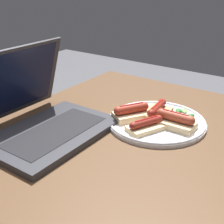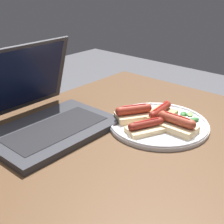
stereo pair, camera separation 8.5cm
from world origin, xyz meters
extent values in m
cube|color=#4C331E|center=(0.00, 0.00, 0.69)|extent=(1.05, 0.79, 0.04)
cylinder|color=#4C331E|center=(0.44, 0.31, 0.34)|extent=(0.05, 0.05, 0.68)
cube|color=#2D2D33|center=(-0.06, 0.18, 0.72)|extent=(0.35, 0.23, 0.02)
cube|color=black|center=(-0.06, 0.16, 0.73)|extent=(0.28, 0.13, 0.00)
cube|color=#2D2D33|center=(-0.06, 0.32, 0.83)|extent=(0.35, 0.07, 0.21)
cube|color=#0C1433|center=(-0.06, 0.32, 0.84)|extent=(0.31, 0.06, 0.18)
cylinder|color=silver|center=(0.17, -0.02, 0.72)|extent=(0.29, 0.29, 0.01)
torus|color=silver|center=(0.17, -0.02, 0.72)|extent=(0.28, 0.28, 0.01)
cube|color=tan|center=(0.20, -0.01, 0.73)|extent=(0.11, 0.08, 0.02)
cylinder|color=maroon|center=(0.20, -0.01, 0.75)|extent=(0.10, 0.03, 0.02)
sphere|color=maroon|center=(0.25, 0.00, 0.75)|extent=(0.02, 0.02, 0.02)
sphere|color=maroon|center=(0.15, -0.01, 0.75)|extent=(0.02, 0.02, 0.02)
cylinder|color=red|center=(0.20, -0.01, 0.76)|extent=(0.08, 0.01, 0.01)
cube|color=#D6B784|center=(0.10, -0.03, 0.73)|extent=(0.12, 0.10, 0.01)
cylinder|color=maroon|center=(0.10, -0.03, 0.75)|extent=(0.09, 0.05, 0.02)
sphere|color=maroon|center=(0.06, -0.01, 0.75)|extent=(0.02, 0.02, 0.02)
sphere|color=maroon|center=(0.14, -0.04, 0.75)|extent=(0.02, 0.02, 0.02)
cylinder|color=red|center=(0.10, -0.03, 0.76)|extent=(0.07, 0.04, 0.00)
cube|color=#D6B784|center=(0.14, 0.05, 0.73)|extent=(0.12, 0.11, 0.02)
cylinder|color=maroon|center=(0.14, 0.05, 0.75)|extent=(0.09, 0.07, 0.03)
sphere|color=maroon|center=(0.18, 0.02, 0.75)|extent=(0.03, 0.03, 0.03)
sphere|color=maroon|center=(0.10, 0.07, 0.75)|extent=(0.03, 0.03, 0.03)
cylinder|color=red|center=(0.14, 0.05, 0.77)|extent=(0.06, 0.04, 0.00)
cube|color=#D6B784|center=(0.16, -0.08, 0.73)|extent=(0.06, 0.11, 0.02)
cylinder|color=#9E3D28|center=(0.16, -0.08, 0.75)|extent=(0.03, 0.09, 0.03)
sphere|color=#9E3D28|center=(0.16, -0.04, 0.75)|extent=(0.03, 0.03, 0.03)
sphere|color=#9E3D28|center=(0.16, -0.13, 0.75)|extent=(0.03, 0.03, 0.03)
cylinder|color=red|center=(0.16, -0.08, 0.77)|extent=(0.01, 0.07, 0.01)
ellipsoid|color=#2D662D|center=(0.27, -0.05, 0.73)|extent=(0.02, 0.02, 0.01)
ellipsoid|color=#4C8E3D|center=(0.28, -0.06, 0.73)|extent=(0.02, 0.02, 0.01)
ellipsoid|color=#709E4C|center=(0.23, -0.06, 0.73)|extent=(0.02, 0.03, 0.01)
ellipsoid|color=#2D662D|center=(0.27, -0.05, 0.73)|extent=(0.03, 0.02, 0.01)
ellipsoid|color=#709E4C|center=(0.25, -0.05, 0.72)|extent=(0.02, 0.01, 0.00)
ellipsoid|color=#2D662D|center=(0.23, -0.05, 0.73)|extent=(0.02, 0.02, 0.01)
ellipsoid|color=#709E4C|center=(0.23, -0.08, 0.73)|extent=(0.03, 0.03, 0.01)
ellipsoid|color=#2D662D|center=(0.25, -0.09, 0.73)|extent=(0.04, 0.03, 0.01)
ellipsoid|color=#709E4C|center=(0.28, -0.06, 0.73)|extent=(0.03, 0.03, 0.01)
ellipsoid|color=#2D662D|center=(0.26, -0.05, 0.73)|extent=(0.03, 0.03, 0.01)
camera|label=1|loc=(-0.58, -0.39, 1.12)|focal=50.00mm
camera|label=2|loc=(-0.52, -0.45, 1.12)|focal=50.00mm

